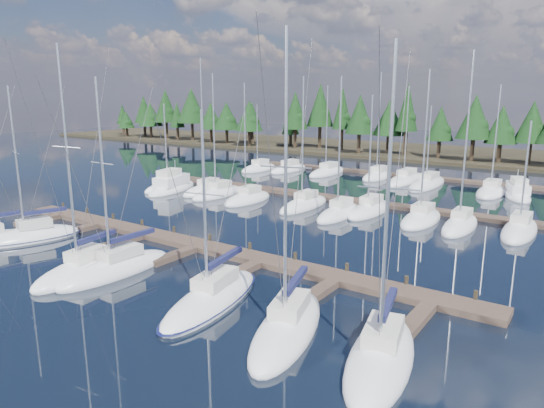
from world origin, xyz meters
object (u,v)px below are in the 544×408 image
Objects in this scene: motor_yacht_left at (172,187)px; motor_yacht_right at (517,193)px; front_sailboat_6 at (381,357)px; main_dock at (196,248)px; front_sailboat_3 at (116,269)px; front_sailboat_4 at (212,299)px; front_sailboat_5 at (287,327)px; front_sailboat_2 at (83,270)px; front_sailboat_1 at (31,237)px.

motor_yacht_left is 1.16× the size of motor_yacht_right.
motor_yacht_left is at bearing 148.22° from front_sailboat_6.
front_sailboat_6 is 43.52m from motor_yacht_left.
front_sailboat_3 is at bearing -98.43° from main_dock.
front_sailboat_4 reaches higher than motor_yacht_right.
motor_yacht_left is (-32.06, 22.92, 0.20)m from front_sailboat_5.
front_sailboat_2 reaches higher than front_sailboat_6.
front_sailboat_3 is 14.01m from front_sailboat_5.
front_sailboat_5 reaches higher than front_sailboat_1.
front_sailboat_1 is 0.91× the size of front_sailboat_6.
front_sailboat_6 reaches higher than front_sailboat_1.
main_dock is 3.34× the size of front_sailboat_1.
front_sailboat_2 is 15.59m from front_sailboat_5.
front_sailboat_1 is 1.12× the size of front_sailboat_4.
front_sailboat_3 is 1.43× the size of motor_yacht_left.
front_sailboat_4 is at bearing -41.10° from main_dock.
motor_yacht_left is (-19.04, 15.82, 0.29)m from main_dock.
front_sailboat_2 is at bearing -12.45° from front_sailboat_1.
front_sailboat_6 is at bearing -1.60° from front_sailboat_3.
motor_yacht_left is (-5.95, 21.51, 0.22)m from front_sailboat_1.
front_sailboat_6 is at bearing -88.82° from motor_yacht_right.
front_sailboat_1 is 0.97× the size of front_sailboat_3.
front_sailboat_1 is 12.14m from front_sailboat_3.
front_sailboat_2 reaches higher than main_dock.
front_sailboat_4 is at bearing 177.06° from front_sailboat_6.
front_sailboat_6 is at bearing 2.56° from front_sailboat_2.
main_dock is 3.24× the size of front_sailboat_3.
main_dock is 8.42m from front_sailboat_2.
front_sailboat_6 reaches higher than motor_yacht_right.
front_sailboat_5 reaches higher than front_sailboat_6.
front_sailboat_6 reaches higher than front_sailboat_3.
front_sailboat_5 is 1.62× the size of motor_yacht_left.
front_sailboat_3 reaches higher than motor_yacht_right.
front_sailboat_3 reaches higher than front_sailboat_4.
motor_yacht_right is (36.11, 20.29, -0.06)m from motor_yacht_left.
front_sailboat_3 is at bearing 177.86° from front_sailboat_5.
front_sailboat_1 is 0.86× the size of front_sailboat_5.
front_sailboat_1 is at bearing 177.40° from front_sailboat_6.
front_sailboat_5 is (26.10, -1.40, 0.02)m from front_sailboat_1.
front_sailboat_3 is at bearing -4.16° from front_sailboat_1.
front_sailboat_5 is at bearing -2.14° from front_sailboat_3.
front_sailboat_4 is 5.51m from front_sailboat_5.
front_sailboat_5 is 4.94m from front_sailboat_6.
front_sailboat_2 is 1.63× the size of motor_yacht_left.
motor_yacht_left is (-26.57, 22.39, 0.23)m from front_sailboat_4.
front_sailboat_3 is 1.65× the size of motor_yacht_right.
main_dock is 14.27m from front_sailboat_1.
front_sailboat_3 reaches higher than front_sailboat_1.
motor_yacht_right is (30.15, 41.80, 0.16)m from front_sailboat_1.
front_sailboat_5 is at bearing -35.56° from motor_yacht_left.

